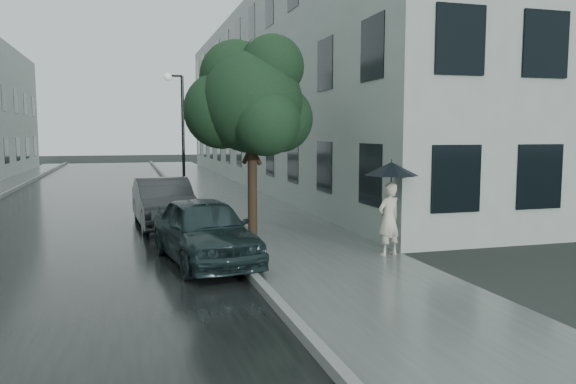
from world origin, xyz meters
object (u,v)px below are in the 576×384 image
object	(u,v)px
street_tree	(251,101)
car_far	(164,202)
lamp_post	(179,127)
car_near	(205,230)
pedestrian	(389,219)

from	to	relation	value
street_tree	car_far	distance (m)	3.91
lamp_post	car_near	xyz separation A→B (m)	(-0.59, -11.65, -2.18)
car_near	pedestrian	bearing A→B (deg)	-15.27
lamp_post	car_far	bearing A→B (deg)	-96.43
street_tree	car_far	bearing A→B (deg)	138.70
lamp_post	car_far	xyz separation A→B (m)	(-1.10, -6.96, -2.17)
street_tree	lamp_post	xyz separation A→B (m)	(-1.01, 8.80, -0.56)
pedestrian	lamp_post	bearing A→B (deg)	-93.34
pedestrian	street_tree	bearing A→B (deg)	-74.41
lamp_post	car_near	bearing A→B (deg)	-90.40
pedestrian	car_far	size ratio (longest dim) A/B	0.38
street_tree	car_near	size ratio (longest dim) A/B	1.31
pedestrian	car_far	distance (m)	6.75
pedestrian	street_tree	xyz separation A→B (m)	(-2.24, 3.33, 2.63)
lamp_post	car_far	world-z (taller)	lamp_post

